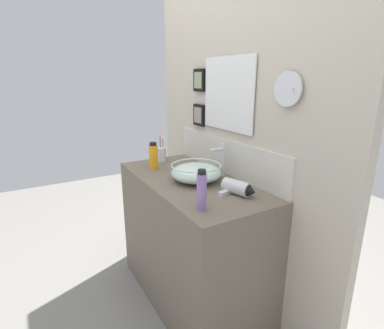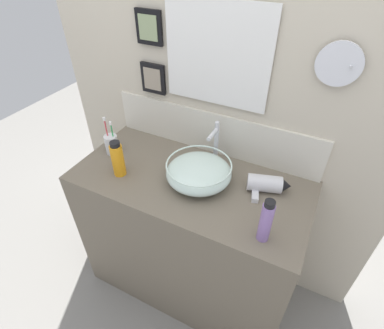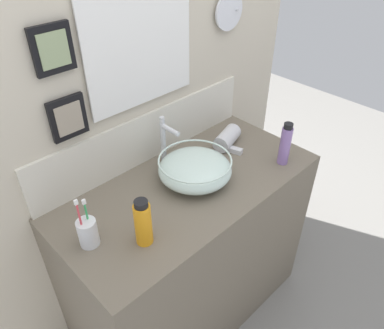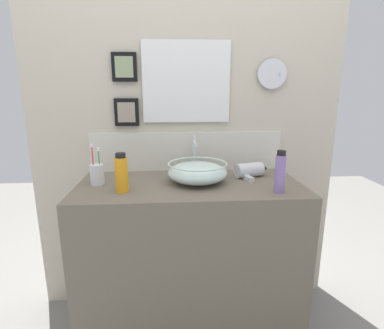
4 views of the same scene
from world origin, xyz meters
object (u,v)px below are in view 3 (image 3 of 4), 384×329
at_px(hair_drier, 229,137).
at_px(lotion_bottle, 285,144).
at_px(faucet, 165,137).
at_px(glass_bowl_sink, 195,169).
at_px(shampoo_bottle, 143,223).
at_px(toothbrush_cup, 88,232).

xyz_separation_m(hair_drier, lotion_bottle, (0.06, -0.27, 0.06)).
bearing_deg(faucet, lotion_bottle, -45.64).
bearing_deg(faucet, hair_drier, -18.92).
xyz_separation_m(glass_bowl_sink, hair_drier, (0.31, 0.08, -0.02)).
height_order(glass_bowl_sink, faucet, faucet).
bearing_deg(glass_bowl_sink, shampoo_bottle, -161.40).
bearing_deg(lotion_bottle, shampoo_bottle, 175.01).
xyz_separation_m(glass_bowl_sink, lotion_bottle, (0.37, -0.19, 0.04)).
relative_size(hair_drier, toothbrush_cup, 0.99).
bearing_deg(lotion_bottle, glass_bowl_sink, 152.86).
distance_m(faucet, lotion_bottle, 0.53).
relative_size(faucet, lotion_bottle, 1.09).
bearing_deg(lotion_bottle, toothbrush_cup, 167.87).
bearing_deg(hair_drier, faucet, 161.08).
distance_m(hair_drier, shampoo_bottle, 0.71).
height_order(glass_bowl_sink, toothbrush_cup, toothbrush_cup).
relative_size(glass_bowl_sink, lotion_bottle, 1.53).
height_order(faucet, toothbrush_cup, faucet).
height_order(glass_bowl_sink, hair_drier, glass_bowl_sink).
bearing_deg(shampoo_bottle, lotion_bottle, -4.99).
height_order(shampoo_bottle, lotion_bottle, lotion_bottle).
bearing_deg(glass_bowl_sink, faucet, 90.00).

